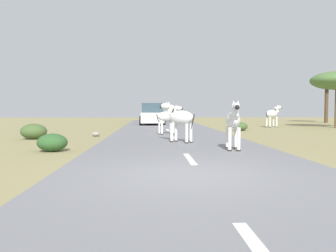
% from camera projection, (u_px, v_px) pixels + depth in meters
% --- Properties ---
extents(ground_plane, '(90.00, 90.00, 0.00)m').
position_uv_depth(ground_plane, '(187.00, 176.00, 6.87)').
color(ground_plane, '#8E8456').
extents(road, '(6.00, 64.00, 0.05)m').
position_uv_depth(road, '(201.00, 175.00, 6.88)').
color(road, slate).
rests_on(road, ground_plane).
extents(lane_markings, '(0.16, 56.00, 0.01)m').
position_uv_depth(lane_markings, '(209.00, 184.00, 5.88)').
color(lane_markings, silver).
rests_on(lane_markings, road).
extents(zebra_0, '(0.55, 1.64, 1.55)m').
position_uv_depth(zebra_0, '(233.00, 121.00, 10.68)').
color(zebra_0, silver).
rests_on(zebra_0, road).
extents(zebra_1, '(1.46, 0.98, 1.50)m').
position_uv_depth(zebra_1, '(168.00, 117.00, 17.33)').
color(zebra_1, silver).
rests_on(zebra_1, road).
extents(zebra_2, '(1.39, 1.28, 1.59)m').
position_uv_depth(zebra_2, '(179.00, 118.00, 13.16)').
color(zebra_2, silver).
rests_on(zebra_2, road).
extents(zebra_3, '(1.56, 1.12, 1.63)m').
position_uv_depth(zebra_3, '(273.00, 114.00, 24.63)').
color(zebra_3, silver).
rests_on(zebra_3, ground_plane).
extents(car_0, '(2.09, 4.38, 1.74)m').
position_uv_depth(car_0, '(152.00, 115.00, 27.93)').
color(car_0, white).
rests_on(car_0, road).
extents(car_1, '(2.13, 4.39, 1.74)m').
position_uv_depth(car_1, '(155.00, 113.00, 35.01)').
color(car_1, black).
rests_on(car_1, road).
extents(tree_4, '(2.96, 2.96, 4.49)m').
position_uv_depth(tree_4, '(327.00, 82.00, 32.26)').
color(tree_4, '#4C3823').
rests_on(tree_4, ground_plane).
extents(bush_0, '(1.14, 1.03, 0.68)m').
position_uv_depth(bush_0, '(34.00, 131.00, 15.15)').
color(bush_0, '#425B2D').
rests_on(bush_0, ground_plane).
extents(bush_1, '(0.88, 0.79, 0.53)m').
position_uv_depth(bush_1, '(240.00, 126.00, 20.85)').
color(bush_1, '#425B2D').
rests_on(bush_1, ground_plane).
extents(bush_3, '(0.95, 0.85, 0.57)m').
position_uv_depth(bush_3, '(52.00, 142.00, 10.80)').
color(bush_3, '#2D5628').
rests_on(bush_3, ground_plane).
extents(rock_1, '(0.38, 0.36, 0.23)m').
position_uv_depth(rock_1, '(96.00, 134.00, 16.63)').
color(rock_1, gray).
rests_on(rock_1, ground_plane).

